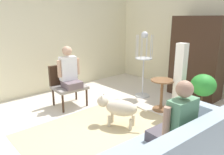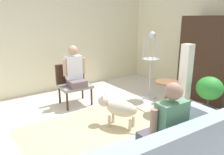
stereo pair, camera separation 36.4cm
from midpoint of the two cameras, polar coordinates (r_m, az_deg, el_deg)
ground_plane at (r=3.85m, az=-1.85°, el=-13.93°), size 7.23×7.23×0.00m
back_wall at (r=5.85m, az=22.00°, el=9.92°), size 6.06×0.12×2.87m
left_wall at (r=5.91m, az=-17.72°, el=10.35°), size 0.12×6.62×2.87m
area_rug at (r=3.65m, az=-2.85°, el=-15.66°), size 2.46×2.56×0.01m
armchair at (r=4.91m, az=-13.99°, el=-1.09°), size 0.63×0.71×0.90m
person_on_couch at (r=2.59m, az=12.88°, el=-11.60°), size 0.50×0.52×0.84m
person_on_armchair at (r=4.71m, az=-13.48°, el=1.78°), size 0.45×0.51×0.87m
round_end_table at (r=4.58m, az=10.80°, el=-3.96°), size 0.48×0.48×0.67m
dog at (r=3.86m, az=-1.06°, el=-7.97°), size 0.82×0.54×0.57m
bird_cage_stand at (r=5.22m, az=6.38°, el=3.68°), size 0.40×0.40×1.59m
potted_plant at (r=4.49m, az=20.77°, el=-3.23°), size 0.48×0.48×0.85m
column_lamp at (r=4.45m, az=15.28°, el=-0.50°), size 0.20×0.20×1.43m
armoire_cabinet at (r=5.53m, az=19.84°, el=4.98°), size 1.18×0.56×1.94m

